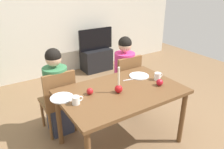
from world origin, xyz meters
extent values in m
plane|color=brown|center=(0.00, 0.00, 0.00)|extent=(7.68, 7.68, 0.00)
cube|color=beige|center=(0.00, 2.60, 1.30)|extent=(6.40, 0.10, 2.60)
cube|color=brown|center=(0.00, 0.00, 0.73)|extent=(1.40, 0.90, 0.04)
cylinder|color=brown|center=(0.64, -0.39, 0.35)|extent=(0.06, 0.06, 0.71)
cylinder|color=brown|center=(-0.64, 0.39, 0.35)|extent=(0.06, 0.06, 0.71)
cylinder|color=brown|center=(0.64, 0.39, 0.35)|extent=(0.06, 0.06, 0.71)
cube|color=brown|center=(-0.55, 0.69, 0.43)|extent=(0.40, 0.40, 0.04)
cube|color=brown|center=(-0.55, 0.51, 0.68)|extent=(0.40, 0.04, 0.45)
cylinder|color=brown|center=(-0.38, 0.86, 0.21)|extent=(0.04, 0.04, 0.41)
cylinder|color=brown|center=(-0.72, 0.86, 0.21)|extent=(0.04, 0.04, 0.41)
cylinder|color=brown|center=(-0.38, 0.52, 0.21)|extent=(0.04, 0.04, 0.41)
cylinder|color=brown|center=(-0.72, 0.52, 0.21)|extent=(0.04, 0.04, 0.41)
cube|color=brown|center=(0.50, 0.69, 0.43)|extent=(0.40, 0.40, 0.04)
cube|color=brown|center=(0.50, 0.51, 0.68)|extent=(0.40, 0.04, 0.45)
cylinder|color=brown|center=(0.67, 0.86, 0.21)|extent=(0.04, 0.04, 0.41)
cylinder|color=brown|center=(0.33, 0.86, 0.21)|extent=(0.04, 0.04, 0.41)
cylinder|color=brown|center=(0.67, 0.52, 0.21)|extent=(0.04, 0.04, 0.41)
cylinder|color=brown|center=(0.33, 0.52, 0.21)|extent=(0.04, 0.04, 0.41)
cube|color=#33384C|center=(-0.55, 0.64, 0.23)|extent=(0.28, 0.28, 0.45)
cylinder|color=#387A4C|center=(-0.55, 0.64, 0.69)|extent=(0.30, 0.30, 0.48)
sphere|color=tan|center=(-0.55, 0.64, 1.04)|extent=(0.19, 0.19, 0.19)
sphere|color=black|center=(-0.55, 0.64, 1.07)|extent=(0.19, 0.19, 0.19)
cube|color=#33384C|center=(0.50, 0.64, 0.23)|extent=(0.28, 0.28, 0.45)
cylinder|color=#D1337A|center=(0.50, 0.64, 0.69)|extent=(0.30, 0.30, 0.48)
sphere|color=tan|center=(0.50, 0.64, 1.04)|extent=(0.19, 0.19, 0.19)
sphere|color=black|center=(0.50, 0.64, 1.07)|extent=(0.19, 0.19, 0.19)
cube|color=black|center=(0.93, 2.30, 0.24)|extent=(0.64, 0.40, 0.48)
cube|color=black|center=(0.93, 2.30, 0.71)|extent=(0.79, 0.04, 0.46)
cube|color=black|center=(0.93, 2.30, 0.71)|extent=(0.76, 0.05, 0.46)
sphere|color=red|center=(-0.06, -0.03, 0.80)|extent=(0.09, 0.09, 0.09)
cylinder|color=#EFE5C6|center=(-0.06, -0.03, 0.95)|extent=(0.02, 0.02, 0.21)
cylinder|color=silver|center=(-0.64, 0.19, 0.76)|extent=(0.25, 0.25, 0.01)
cylinder|color=silver|center=(0.42, 0.19, 0.76)|extent=(0.25, 0.25, 0.01)
cylinder|color=white|center=(-0.56, 0.00, 0.79)|extent=(0.08, 0.08, 0.09)
torus|color=white|center=(-0.51, 0.00, 0.80)|extent=(0.06, 0.01, 0.06)
cylinder|color=white|center=(0.54, -0.01, 0.80)|extent=(0.08, 0.08, 0.09)
torus|color=white|center=(0.59, -0.01, 0.80)|extent=(0.06, 0.01, 0.06)
cube|color=silver|center=(0.24, 0.17, 0.75)|extent=(0.18, 0.05, 0.01)
sphere|color=#B11A1E|center=(-0.35, 0.10, 0.79)|extent=(0.07, 0.07, 0.07)
sphere|color=#B11523|center=(0.45, -0.15, 0.79)|extent=(0.08, 0.08, 0.08)
camera|label=1|loc=(-1.30, -1.83, 1.93)|focal=35.43mm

